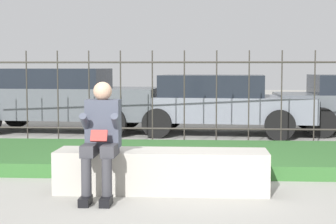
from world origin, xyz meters
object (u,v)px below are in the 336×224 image
at_px(car_parked_left, 58,98).
at_px(stone_bench, 162,173).
at_px(person_seated_reader, 101,134).
at_px(car_parked_center, 218,102).

bearing_deg(car_parked_left, stone_bench, -61.05).
height_order(stone_bench, car_parked_left, car_parked_left).
xyz_separation_m(stone_bench, car_parked_left, (-2.78, 5.93, 0.55)).
height_order(stone_bench, person_seated_reader, person_seated_reader).
bearing_deg(car_parked_center, car_parked_left, -178.03).
relative_size(person_seated_reader, car_parked_left, 0.29).
distance_m(person_seated_reader, car_parked_center, 6.25).
xyz_separation_m(car_parked_left, car_parked_center, (3.57, -0.18, -0.07)).
bearing_deg(car_parked_center, person_seated_reader, -98.46).
relative_size(person_seated_reader, car_parked_center, 0.31).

